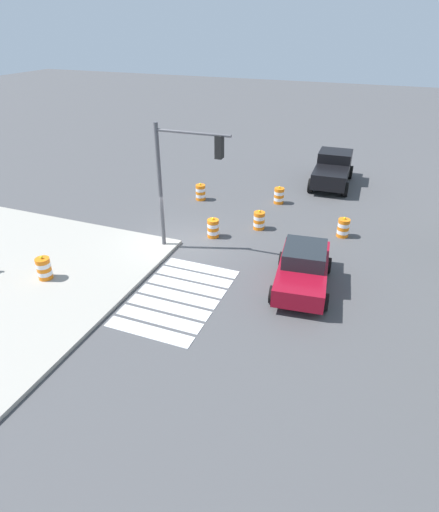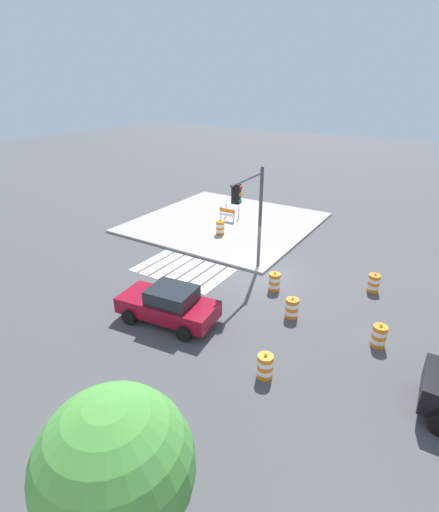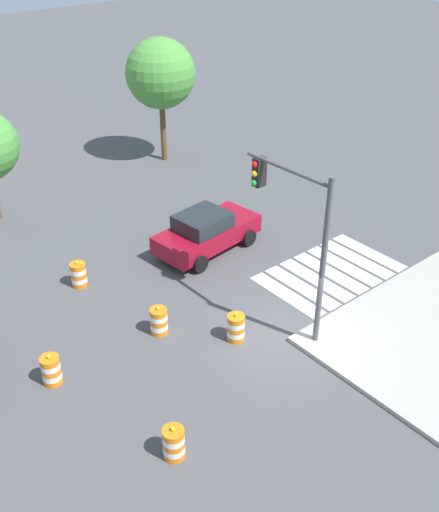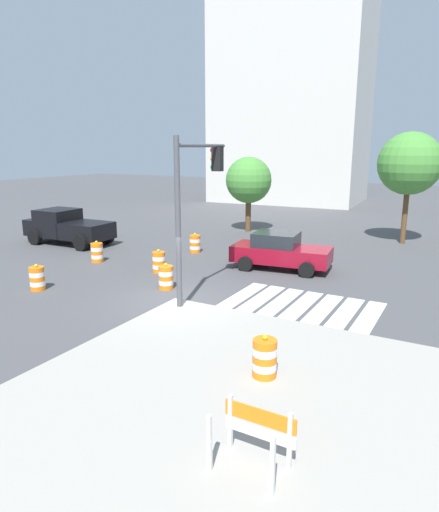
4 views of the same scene
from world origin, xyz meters
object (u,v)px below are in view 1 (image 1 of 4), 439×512
(traffic_barrel_crosswalk_end, at_px, (213,228))
(traffic_light_pole, at_px, (183,167))
(traffic_barrel_far_curb, at_px, (259,220))
(traffic_barrel_on_sidewalk, at_px, (44,268))
(traffic_barrel_median_far, at_px, (201,192))
(traffic_barrel_median_near, at_px, (279,196))
(sports_car, at_px, (303,268))
(pickup_truck, at_px, (333,169))
(traffic_barrel_near_corner, at_px, (343,228))

(traffic_barrel_crosswalk_end, relative_size, traffic_light_pole, 0.19)
(traffic_barrel_far_curb, xyz_separation_m, traffic_barrel_on_sidewalk, (7.83, -6.54, 0.15))
(traffic_light_pole, bearing_deg, traffic_barrel_crosswalk_end, 161.53)
(traffic_barrel_crosswalk_end, relative_size, traffic_barrel_median_far, 1.00)
(traffic_barrel_median_far, distance_m, traffic_barrel_on_sidewalk, 10.59)
(traffic_barrel_median_near, distance_m, traffic_light_pole, 8.25)
(traffic_barrel_crosswalk_end, distance_m, traffic_barrel_median_near, 5.65)
(sports_car, relative_size, traffic_barrel_median_far, 4.40)
(sports_car, height_order, pickup_truck, pickup_truck)
(traffic_barrel_crosswalk_end, xyz_separation_m, traffic_barrel_median_near, (-5.33, 1.87, 0.00))
(sports_car, distance_m, traffic_barrel_on_sidewalk, 10.24)
(pickup_truck, relative_size, traffic_barrel_far_curb, 5.11)
(pickup_truck, relative_size, traffic_barrel_on_sidewalk, 5.11)
(traffic_barrel_far_curb, distance_m, traffic_barrel_on_sidewalk, 10.20)
(traffic_barrel_near_corner, xyz_separation_m, traffic_light_pole, (4.08, -6.41, 3.46))
(pickup_truck, bearing_deg, traffic_barrel_median_far, -49.70)
(traffic_barrel_on_sidewalk, height_order, traffic_light_pole, traffic_light_pole)
(traffic_light_pole, bearing_deg, pickup_truck, 157.68)
(traffic_barrel_near_corner, bearing_deg, sports_car, -10.47)
(traffic_barrel_on_sidewalk, relative_size, traffic_light_pole, 0.19)
(sports_car, relative_size, traffic_barrel_on_sidewalk, 4.40)
(traffic_barrel_far_curb, height_order, traffic_barrel_on_sidewalk, traffic_barrel_on_sidewalk)
(traffic_barrel_near_corner, height_order, traffic_barrel_median_near, same)
(traffic_barrel_on_sidewalk, xyz_separation_m, traffic_light_pole, (-4.42, 4.16, 3.31))
(sports_car, height_order, traffic_barrel_median_far, sports_car)
(traffic_barrel_on_sidewalk, bearing_deg, traffic_light_pole, 136.78)
(pickup_truck, bearing_deg, traffic_barrel_far_curb, -16.16)
(sports_car, height_order, traffic_light_pole, traffic_light_pole)
(traffic_barrel_median_near, bearing_deg, sports_car, 20.61)
(traffic_barrel_median_near, bearing_deg, traffic_barrel_far_curb, -1.08)
(sports_car, xyz_separation_m, traffic_barrel_median_near, (-8.03, -3.02, -0.36))
(sports_car, distance_m, traffic_light_pole, 6.36)
(traffic_barrel_crosswalk_end, bearing_deg, sports_car, 61.09)
(pickup_truck, height_order, traffic_barrel_far_curb, pickup_truck)
(traffic_barrel_on_sidewalk, bearing_deg, traffic_barrel_crosswalk_end, 142.45)
(traffic_barrel_on_sidewalk, bearing_deg, pickup_truck, 150.89)
(sports_car, xyz_separation_m, pickup_truck, (-12.54, -0.72, 0.16))
(traffic_barrel_median_near, relative_size, traffic_barrel_on_sidewalk, 1.00)
(traffic_barrel_median_near, bearing_deg, pickup_truck, 152.97)
(traffic_barrel_crosswalk_end, relative_size, traffic_barrel_median_near, 1.00)
(traffic_barrel_crosswalk_end, xyz_separation_m, traffic_barrel_on_sidewalk, (6.16, -4.74, 0.15))
(sports_car, xyz_separation_m, traffic_barrel_median_far, (-6.88, -7.39, -0.36))
(traffic_light_pole, bearing_deg, traffic_barrel_on_sidewalk, -43.22)
(traffic_barrel_crosswalk_end, bearing_deg, traffic_light_pole, -18.47)
(sports_car, relative_size, traffic_barrel_crosswalk_end, 4.40)
(traffic_barrel_crosswalk_end, xyz_separation_m, traffic_barrel_far_curb, (-1.67, 1.80, 0.00))
(traffic_barrel_crosswalk_end, bearing_deg, traffic_barrel_median_near, 160.65)
(sports_car, bearing_deg, pickup_truck, -176.70)
(traffic_barrel_near_corner, bearing_deg, traffic_barrel_far_curb, -80.49)
(traffic_barrel_crosswalk_end, height_order, traffic_barrel_median_near, same)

